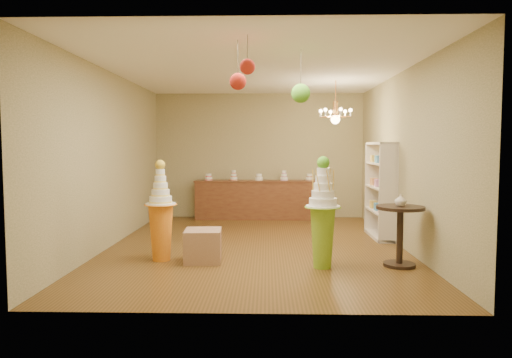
{
  "coord_description": "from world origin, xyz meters",
  "views": [
    {
      "loc": [
        0.2,
        -7.82,
        1.71
      ],
      "look_at": [
        0.0,
        0.0,
        1.16
      ],
      "focal_mm": 32.0,
      "sensor_mm": 36.0,
      "label": 1
    }
  ],
  "objects_px": {
    "sideboard": "(259,199)",
    "pedestal_green": "(323,222)",
    "pedestal_orange": "(161,223)",
    "round_table": "(400,227)"
  },
  "relations": [
    {
      "from": "pedestal_orange",
      "to": "sideboard",
      "type": "bearing_deg",
      "value": 70.8
    },
    {
      "from": "pedestal_orange",
      "to": "round_table",
      "type": "distance_m",
      "value": 3.51
    },
    {
      "from": "pedestal_green",
      "to": "sideboard",
      "type": "relative_size",
      "value": 0.52
    },
    {
      "from": "pedestal_orange",
      "to": "round_table",
      "type": "bearing_deg",
      "value": -4.23
    },
    {
      "from": "sideboard",
      "to": "round_table",
      "type": "relative_size",
      "value": 3.5
    },
    {
      "from": "pedestal_orange",
      "to": "round_table",
      "type": "relative_size",
      "value": 1.75
    },
    {
      "from": "sideboard",
      "to": "pedestal_green",
      "type": "bearing_deg",
      "value": -77.46
    },
    {
      "from": "pedestal_green",
      "to": "sideboard",
      "type": "xyz_separation_m",
      "value": [
        -0.98,
        4.41,
        -0.18
      ]
    },
    {
      "from": "pedestal_green",
      "to": "round_table",
      "type": "xyz_separation_m",
      "value": [
        1.12,
        0.12,
        -0.09
      ]
    },
    {
      "from": "pedestal_orange",
      "to": "sideboard",
      "type": "distance_m",
      "value": 4.27
    }
  ]
}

